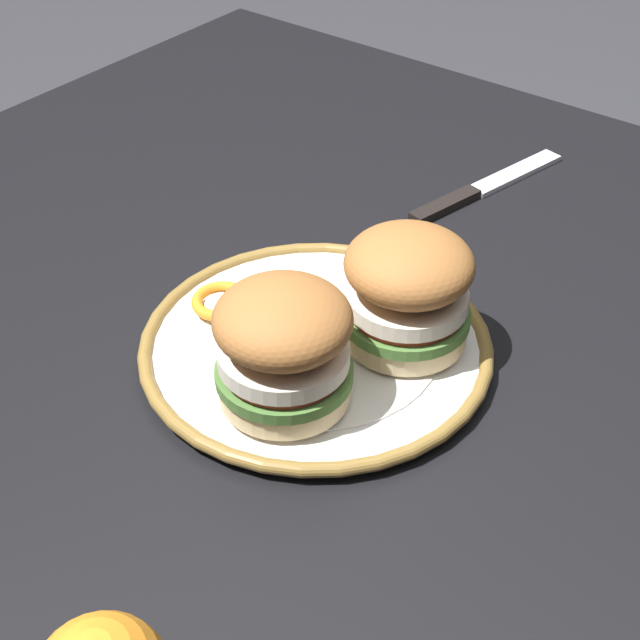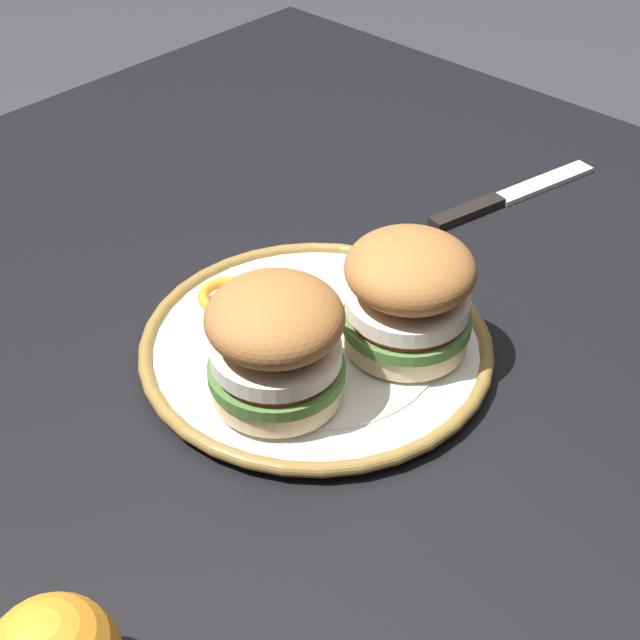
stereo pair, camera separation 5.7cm
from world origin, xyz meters
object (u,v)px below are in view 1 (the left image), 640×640
object	(u,v)px
dinner_plate	(320,349)
table_knife	(477,191)
sandwich_half_right	(283,345)
dining_table	(347,400)
sandwich_half_left	(408,288)

from	to	relation	value
dinner_plate	table_knife	xyz separation A→B (m)	(-0.03, 0.32, -0.01)
sandwich_half_right	table_knife	bearing A→B (deg)	97.36
dining_table	sandwich_half_left	size ratio (longest dim) A/B	9.08
dining_table	dinner_plate	distance (m)	0.11
dining_table	table_knife	size ratio (longest dim) A/B	5.40
dinner_plate	table_knife	bearing A→B (deg)	95.65
dinner_plate	table_knife	distance (m)	0.32
dining_table	sandwich_half_right	bearing A→B (deg)	-78.91
sandwich_half_right	sandwich_half_left	bearing A→B (deg)	73.60
dinner_plate	sandwich_half_left	size ratio (longest dim) A/B	2.29
dinner_plate	sandwich_half_right	xyz separation A→B (m)	(0.02, -0.07, 0.06)
dining_table	table_knife	distance (m)	0.28
dinner_plate	sandwich_half_right	world-z (taller)	sandwich_half_right
dining_table	table_knife	xyz separation A→B (m)	(-0.03, 0.27, 0.09)
dinner_plate	sandwich_half_left	world-z (taller)	sandwich_half_left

